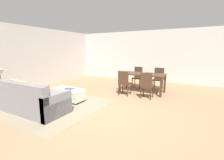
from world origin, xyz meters
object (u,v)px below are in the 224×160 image
table_lamp (0,73)px  vase_centerpiece (144,70)px  dining_chair_near_left (124,82)px  dining_chair_far_left (138,76)px  ottoman_table (68,94)px  dining_chair_near_right (147,84)px  side_table (2,89)px  dining_chair_far_right (159,77)px  couch (29,101)px  book_on_ottoman (69,89)px  dining_table (142,76)px

table_lamp → vase_centerpiece: size_ratio=2.10×
dining_chair_near_left → dining_chair_far_left: same height
ottoman_table → dining_chair_near_right: (2.21, 1.49, 0.28)m
side_table → dining_chair_far_right: 5.76m
couch → dining_chair_far_left: 4.51m
dining_chair_near_left → book_on_ottoman: size_ratio=3.54×
couch → dining_chair_far_right: bearing=59.0°
dining_chair_near_right → book_on_ottoman: size_ratio=3.54×
ottoman_table → table_lamp: size_ratio=2.10×
dining_table → dining_chair_far_right: (0.47, 0.80, -0.15)m
ottoman_table → dining_chair_far_left: bearing=66.0°
couch → vase_centerpiece: bearing=58.3°
dining_chair_near_left → dining_chair_far_right: same height
couch → dining_chair_far_left: dining_chair_far_left is taller
dining_table → vase_centerpiece: (0.05, 0.01, 0.22)m
dining_chair_near_left → dining_chair_near_right: size_ratio=1.00×
dining_chair_far_right → book_on_ottoman: bearing=-124.6°
side_table → dining_chair_far_right: size_ratio=0.61×
dining_chair_far_right → vase_centerpiece: size_ratio=3.68×
dining_chair_near_left → dining_chair_near_right: same height
couch → dining_chair_far_right: (2.55, 4.24, 0.22)m
ottoman_table → dining_table: bearing=51.6°
dining_chair_far_left → dining_chair_far_right: (0.91, 0.04, 0.00)m
couch → dining_chair_near_left: dining_chair_near_left is taller
table_lamp → dining_chair_near_right: (3.87, 2.63, -0.45)m
ottoman_table → vase_centerpiece: (1.84, 2.27, 0.64)m
couch → dining_chair_near_left: size_ratio=2.35×
dining_chair_far_right → dining_table: bearing=-120.1°
dining_chair_near_left → dining_chair_far_right: 1.81m
table_lamp → vase_centerpiece: (3.51, 3.41, -0.09)m
couch → side_table: size_ratio=3.86×
couch → dining_chair_far_right: dining_chair_far_right is taller
book_on_ottoman → ottoman_table: bearing=157.6°
side_table → dining_chair_far_left: dining_chair_far_left is taller
dining_chair_near_right → dining_chair_far_right: same height
dining_chair_near_left → dining_chair_far_right: bearing=60.0°
dining_chair_near_left → table_lamp: bearing=-138.8°
couch → dining_chair_far_left: (1.63, 4.19, 0.22)m
side_table → dining_table: bearing=44.5°
vase_centerpiece → dining_chair_far_right: bearing=62.3°
dining_chair_near_left → vase_centerpiece: size_ratio=3.68×
dining_table → vase_centerpiece: vase_centerpiece is taller
side_table → book_on_ottoman: 2.09m
table_lamp → dining_table: bearing=44.5°
book_on_ottoman → vase_centerpiece: bearing=53.3°
ottoman_table → dining_table: (1.79, 2.27, 0.43)m
dining_chair_near_left → vase_centerpiece: vase_centerpiece is taller
dining_chair_far_left → dining_chair_far_right: 0.91m
dining_chair_far_right → dining_chair_near_right: bearing=-92.0°
dining_chair_far_left → dining_chair_far_right: size_ratio=1.00×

